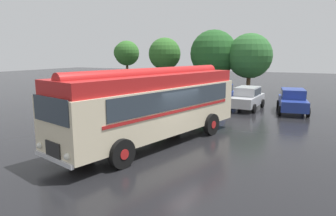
{
  "coord_description": "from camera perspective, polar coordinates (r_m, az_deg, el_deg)",
  "views": [
    {
      "loc": [
        5.69,
        -11.98,
        4.1
      ],
      "look_at": [
        -0.77,
        1.44,
        1.4
      ],
      "focal_mm": 32.0,
      "sensor_mm": 36.0,
      "label": 1
    }
  ],
  "objects": [
    {
      "name": "car_near_left",
      "position": [
        25.05,
        2.36,
        2.81
      ],
      "size": [
        2.05,
        4.24,
        1.66
      ],
      "color": "#B7BABF",
      "rests_on": "ground"
    },
    {
      "name": "car_far_right",
      "position": [
        22.91,
        22.65,
        1.32
      ],
      "size": [
        2.4,
        4.4,
        1.66
      ],
      "color": "navy",
      "rests_on": "ground"
    },
    {
      "name": "tree_far_left",
      "position": [
        36.58,
        -8.06,
        10.31
      ],
      "size": [
        3.19,
        2.94,
        5.65
      ],
      "color": "#4C3823",
      "rests_on": "ground"
    },
    {
      "name": "car_mid_right",
      "position": [
        23.26,
        14.82,
        1.89
      ],
      "size": [
        2.19,
        4.31,
        1.66
      ],
      "color": "#B7BABF",
      "rests_on": "ground"
    },
    {
      "name": "tree_left_of_centre",
      "position": [
        33.06,
        -0.77,
        10.29
      ],
      "size": [
        3.48,
        3.48,
        5.84
      ],
      "color": "#4C3823",
      "rests_on": "ground"
    },
    {
      "name": "tree_centre",
      "position": [
        31.23,
        8.5,
        10.41
      ],
      "size": [
        4.74,
        4.74,
        6.51
      ],
      "color": "#4C3823",
      "rests_on": "ground"
    },
    {
      "name": "car_mid_left",
      "position": [
        24.62,
        9.76,
        2.53
      ],
      "size": [
        2.12,
        4.28,
        1.66
      ],
      "color": "navy",
      "rests_on": "ground"
    },
    {
      "name": "tree_right_of_centre",
      "position": [
        30.42,
        15.39,
        9.51
      ],
      "size": [
        4.33,
        4.33,
        6.07
      ],
      "color": "#4C3823",
      "rests_on": "ground"
    },
    {
      "name": "vintage_bus",
      "position": [
        13.72,
        -2.75,
        1.02
      ],
      "size": [
        4.94,
        10.38,
        3.49
      ],
      "color": "beige",
      "rests_on": "ground"
    },
    {
      "name": "ground_plane",
      "position": [
        13.88,
        0.28,
        -6.9
      ],
      "size": [
        120.0,
        120.0,
        0.0
      ],
      "primitive_type": "plane",
      "color": "black"
    }
  ]
}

